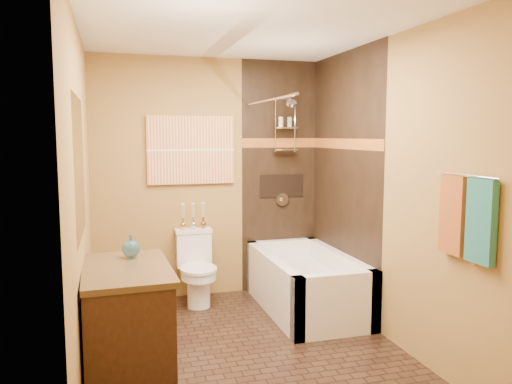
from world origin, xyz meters
name	(u,v)px	position (x,y,z in m)	size (l,w,h in m)	color
floor	(247,350)	(0.00, 0.00, 0.00)	(3.00, 3.00, 0.00)	black
wall_left	(82,200)	(-1.20, 0.00, 1.25)	(0.02, 3.00, 2.50)	olive
wall_right	(385,190)	(1.20, 0.00, 1.25)	(0.02, 3.00, 2.50)	olive
wall_back	(210,178)	(0.00, 1.50, 1.25)	(2.40, 0.02, 2.50)	olive
wall_front	(328,230)	(0.00, -1.50, 1.25)	(2.40, 0.02, 2.50)	olive
ceiling	(246,27)	(0.00, 0.00, 2.50)	(3.00, 3.00, 0.00)	silver
alcove_tile_back	(279,177)	(0.78, 1.49, 1.25)	(0.85, 0.01, 2.50)	black
alcove_tile_right	(344,182)	(1.19, 0.75, 1.25)	(0.01, 1.50, 2.50)	black
mosaic_band_back	(280,143)	(0.78, 1.48, 1.62)	(0.85, 0.01, 0.10)	#92441A
mosaic_band_right	(344,144)	(1.18, 0.75, 1.62)	(0.01, 1.50, 0.10)	#92441A
alcove_niche	(282,186)	(0.80, 1.48, 1.15)	(0.50, 0.01, 0.25)	black
shower_fixtures	(285,139)	(0.80, 1.38, 1.67)	(0.24, 0.33, 1.16)	silver
curtain_rod	(267,100)	(0.40, 0.75, 2.02)	(0.03, 0.03, 1.55)	silver
towel_bar	(467,176)	(1.15, -1.05, 1.45)	(0.02, 0.02, 0.55)	silver
towel_teal	(481,221)	(1.16, -1.18, 1.18)	(0.05, 0.22, 0.52)	#1F695E
towel_rust	(453,215)	(1.16, -0.92, 1.18)	(0.05, 0.22, 0.52)	#9B511C
sunset_painting	(191,150)	(-0.20, 1.48, 1.55)	(0.90, 0.04, 0.70)	#D66432
vanity_mirror	(79,167)	(-1.19, -0.30, 1.50)	(0.01, 1.00, 0.90)	white
bathtub	(306,287)	(0.80, 0.75, 0.22)	(0.80, 1.50, 0.55)	white
toilet	(197,267)	(-0.20, 1.22, 0.37)	(0.38, 0.56, 0.74)	white
vanity	(127,326)	(-0.92, -0.30, 0.42)	(0.60, 0.96, 0.83)	black
teal_bottle	(131,246)	(-0.87, -0.06, 0.91)	(0.13, 0.13, 0.20)	#225867
bud_vases	(193,215)	(-0.20, 1.39, 0.88)	(0.26, 0.06, 0.26)	gold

